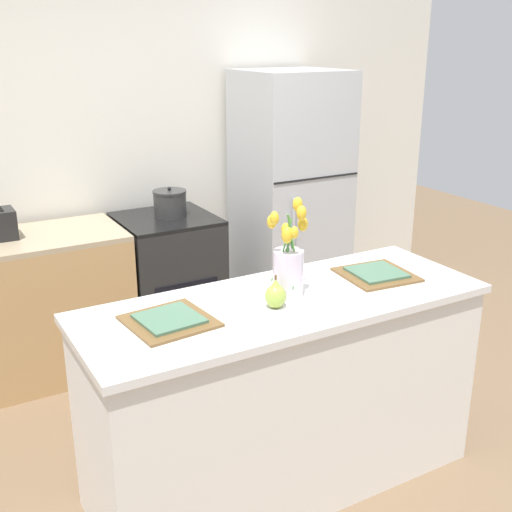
% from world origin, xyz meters
% --- Properties ---
extents(ground_plane, '(10.00, 10.00, 0.00)m').
position_xyz_m(ground_plane, '(0.00, 0.00, 0.00)').
color(ground_plane, brown).
extents(back_wall, '(5.20, 0.08, 2.70)m').
position_xyz_m(back_wall, '(0.00, 2.00, 1.35)').
color(back_wall, silver).
rests_on(back_wall, ground_plane).
extents(kitchen_island, '(1.80, 0.66, 0.93)m').
position_xyz_m(kitchen_island, '(0.00, 0.00, 0.47)').
color(kitchen_island, silver).
rests_on(kitchen_island, ground_plane).
extents(stove_range, '(0.60, 0.61, 0.89)m').
position_xyz_m(stove_range, '(0.10, 1.60, 0.45)').
color(stove_range, black).
rests_on(stove_range, ground_plane).
extents(refrigerator, '(0.68, 0.67, 1.78)m').
position_xyz_m(refrigerator, '(1.05, 1.60, 0.89)').
color(refrigerator, '#B7BABC').
rests_on(refrigerator, ground_plane).
extents(flower_vase, '(0.19, 0.16, 0.43)m').
position_xyz_m(flower_vase, '(0.02, 0.01, 1.08)').
color(flower_vase, silver).
rests_on(flower_vase, kitchen_island).
extents(pear_figurine, '(0.09, 0.09, 0.14)m').
position_xyz_m(pear_figurine, '(-0.08, -0.06, 0.99)').
color(pear_figurine, '#9EBC47').
rests_on(pear_figurine, kitchen_island).
extents(plate_setting_left, '(0.35, 0.35, 0.02)m').
position_xyz_m(plate_setting_left, '(-0.52, 0.02, 0.94)').
color(plate_setting_left, brown).
rests_on(plate_setting_left, kitchen_island).
extents(plate_setting_right, '(0.35, 0.35, 0.02)m').
position_xyz_m(plate_setting_right, '(0.52, 0.02, 0.94)').
color(plate_setting_right, brown).
rests_on(plate_setting_right, kitchen_island).
extents(cooking_pot, '(0.22, 0.22, 0.19)m').
position_xyz_m(cooking_pot, '(0.14, 1.61, 0.98)').
color(cooking_pot, '#2D2D2D').
rests_on(cooking_pot, stove_range).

